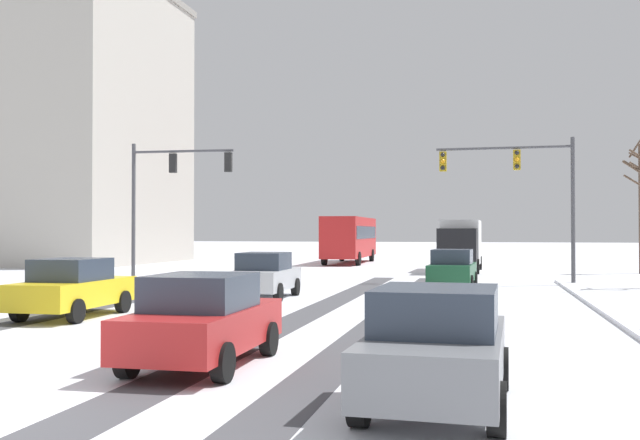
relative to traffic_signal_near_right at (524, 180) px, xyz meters
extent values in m
cube|color=#4C4C51|center=(-6.69, -11.64, -4.64)|extent=(1.03, 29.99, 0.01)
cube|color=#4C4C51|center=(-4.44, -11.64, -4.64)|extent=(0.95, 29.99, 0.01)
cube|color=#4C4C51|center=(-13.50, -11.64, -4.64)|extent=(0.96, 29.99, 0.01)
cylinder|color=#47474C|center=(2.07, 0.00, -1.39)|extent=(0.18, 0.18, 6.50)
cylinder|color=#47474C|center=(-0.89, 0.02, 1.46)|extent=(5.92, 0.18, 0.12)
cube|color=#B79319|center=(-0.30, 0.02, 0.91)|extent=(0.32, 0.24, 0.90)
sphere|color=black|center=(-0.30, -0.14, 1.21)|extent=(0.20, 0.20, 0.20)
sphere|color=orange|center=(-0.30, -0.14, 0.91)|extent=(0.20, 0.20, 0.20)
sphere|color=black|center=(-0.30, -0.14, 0.61)|extent=(0.20, 0.20, 0.20)
cube|color=#B79319|center=(-3.55, 0.05, 0.91)|extent=(0.32, 0.24, 0.90)
sphere|color=black|center=(-3.56, -0.11, 1.21)|extent=(0.20, 0.20, 0.20)
sphere|color=orange|center=(-3.56, -0.11, 0.91)|extent=(0.20, 0.20, 0.20)
sphere|color=black|center=(-3.56, -0.11, 0.61)|extent=(0.20, 0.20, 0.20)
cylinder|color=#47474C|center=(-17.87, -2.00, -1.39)|extent=(0.18, 0.18, 6.50)
cylinder|color=#47474C|center=(-15.42, -1.90, 1.46)|extent=(4.89, 0.34, 0.12)
cube|color=black|center=(-15.91, -1.92, 0.91)|extent=(0.33, 0.25, 0.90)
sphere|color=black|center=(-15.92, -1.76, 1.21)|extent=(0.20, 0.20, 0.20)
sphere|color=orange|center=(-15.92, -1.76, 0.91)|extent=(0.20, 0.20, 0.20)
sphere|color=black|center=(-15.92, -1.76, 0.61)|extent=(0.20, 0.20, 0.20)
cube|color=black|center=(-13.22, -1.80, 0.91)|extent=(0.33, 0.25, 0.90)
sphere|color=black|center=(-13.23, -1.64, 1.21)|extent=(0.20, 0.20, 0.20)
sphere|color=orange|center=(-13.23, -1.64, 0.91)|extent=(0.20, 0.20, 0.20)
sphere|color=black|center=(-13.23, -1.64, 0.61)|extent=(0.20, 0.20, 0.20)
cube|color=#194C2D|center=(-3.02, -2.85, -3.97)|extent=(1.92, 4.19, 0.70)
cube|color=#2D3847|center=(-3.03, -3.00, -3.32)|extent=(1.66, 1.98, 0.60)
cylinder|color=black|center=(-3.76, -1.54, -4.32)|extent=(0.25, 0.65, 0.64)
cylinder|color=black|center=(-2.15, -1.62, -4.32)|extent=(0.25, 0.65, 0.64)
cylinder|color=black|center=(-3.90, -4.07, -4.32)|extent=(0.25, 0.65, 0.64)
cylinder|color=black|center=(-2.28, -4.16, -4.32)|extent=(0.25, 0.65, 0.64)
cube|color=#B7BABF|center=(-9.32, -8.73, -3.97)|extent=(1.81, 4.14, 0.70)
cube|color=#2D3847|center=(-9.31, -8.88, -3.32)|extent=(1.61, 1.94, 0.60)
cylinder|color=black|center=(-10.16, -7.48, -4.32)|extent=(0.24, 0.65, 0.64)
cylinder|color=black|center=(-8.54, -7.44, -4.32)|extent=(0.24, 0.65, 0.64)
cylinder|color=black|center=(-10.09, -10.02, -4.32)|extent=(0.24, 0.65, 0.64)
cylinder|color=black|center=(-8.48, -9.98, -4.32)|extent=(0.24, 0.65, 0.64)
cube|color=yellow|center=(-12.81, -15.25, -3.97)|extent=(1.75, 4.12, 0.70)
cube|color=#2D3847|center=(-12.81, -15.40, -3.32)|extent=(1.58, 1.92, 0.60)
cylinder|color=black|center=(-13.63, -13.99, -4.32)|extent=(0.23, 0.64, 0.64)
cylinder|color=black|center=(-12.02, -13.97, -4.32)|extent=(0.23, 0.64, 0.64)
cylinder|color=black|center=(-13.60, -16.53, -4.32)|extent=(0.23, 0.64, 0.64)
cylinder|color=black|center=(-11.99, -16.52, -4.32)|extent=(0.23, 0.64, 0.64)
cube|color=red|center=(-6.59, -21.23, -3.97)|extent=(1.73, 4.11, 0.70)
cube|color=#2D3847|center=(-6.59, -21.38, -3.32)|extent=(1.57, 1.91, 0.60)
cylinder|color=black|center=(-7.41, -19.96, -4.32)|extent=(0.22, 0.64, 0.64)
cylinder|color=black|center=(-5.79, -19.95, -4.32)|extent=(0.22, 0.64, 0.64)
cylinder|color=black|center=(-7.39, -22.50, -4.32)|extent=(0.22, 0.64, 0.64)
cylinder|color=black|center=(-5.77, -22.49, -4.32)|extent=(0.22, 0.64, 0.64)
cube|color=slate|center=(-2.41, -23.27, -3.97)|extent=(1.88, 4.17, 0.70)
cube|color=#2D3847|center=(-2.42, -23.42, -3.32)|extent=(1.64, 1.97, 0.60)
cylinder|color=black|center=(-3.16, -21.96, -4.32)|extent=(0.25, 0.65, 0.64)
cylinder|color=black|center=(-1.55, -22.03, -4.32)|extent=(0.25, 0.65, 0.64)
cylinder|color=black|center=(-3.27, -24.50, -4.32)|extent=(0.25, 0.65, 0.64)
cylinder|color=black|center=(-1.66, -24.57, -4.32)|extent=(0.25, 0.65, 0.64)
cube|color=#B21E1E|center=(-11.41, 19.51, -2.71)|extent=(2.73, 11.05, 2.90)
cube|color=#283342|center=(-11.41, 19.51, -2.36)|extent=(2.75, 10.17, 0.90)
cylinder|color=black|center=(-10.15, 15.68, -4.16)|extent=(0.32, 0.97, 0.96)
cylinder|color=black|center=(-12.52, 15.63, -4.16)|extent=(0.32, 0.97, 0.96)
cylinder|color=black|center=(-10.30, 22.83, -4.16)|extent=(0.32, 0.97, 0.96)
cylinder|color=black|center=(-12.67, 22.78, -4.16)|extent=(0.32, 0.97, 0.96)
cube|color=black|center=(-3.15, 7.12, -3.17)|extent=(2.16, 2.26, 2.10)
cube|color=silver|center=(-3.04, 10.82, -2.92)|extent=(2.35, 5.26, 2.60)
cylinder|color=black|center=(-2.12, 7.54, -4.22)|extent=(0.30, 0.85, 0.84)
cylinder|color=black|center=(-4.15, 7.59, -4.22)|extent=(0.30, 0.85, 0.84)
cylinder|color=black|center=(-1.99, 12.22, -4.22)|extent=(0.30, 0.85, 0.84)
cylinder|color=black|center=(-4.02, 12.28, -4.22)|extent=(0.30, 0.85, 0.84)
cylinder|color=brown|center=(6.44, 9.77, 1.97)|extent=(0.39, 0.93, 0.44)
cylinder|color=brown|center=(6.30, 9.57, 1.31)|extent=(0.84, 1.28, 0.85)
cylinder|color=brown|center=(6.45, 9.40, 0.44)|extent=(1.14, 0.96, 0.93)
cylinder|color=brown|center=(6.65, 10.28, 2.46)|extent=(0.88, 0.56, 1.19)
cube|color=#B2ADA3|center=(-36.49, 15.07, 5.49)|extent=(22.33, 16.08, 20.26)
camera|label=1|loc=(-1.81, -33.13, -2.27)|focal=40.41mm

